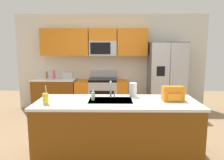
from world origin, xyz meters
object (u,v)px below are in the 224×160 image
object	(u,v)px
backpack	(173,93)
pepper_mill	(47,75)
paper_towel_roll	(133,90)
bottle_pink	(54,74)
sink_faucet	(111,88)
drink_cup_yellow	(46,99)
range_oven	(102,95)
soap_dispenser	(93,96)
refrigerator	(166,78)
toaster	(68,75)

from	to	relation	value
backpack	pepper_mill	bearing A→B (deg)	139.44
paper_towel_roll	backpack	distance (m)	0.64
bottle_pink	paper_towel_roll	size ratio (longest dim) A/B	0.94
sink_faucet	drink_cup_yellow	bearing A→B (deg)	-156.25
range_oven	backpack	bearing A→B (deg)	-61.60
pepper_mill	drink_cup_yellow	distance (m)	2.68
soap_dispenser	refrigerator	bearing A→B (deg)	52.92
bottle_pink	range_oven	bearing A→B (deg)	1.99
pepper_mill	backpack	xyz separation A→B (m)	(2.70, -2.31, 0.02)
sink_faucet	drink_cup_yellow	size ratio (longest dim) A/B	0.98
range_oven	sink_faucet	xyz separation A→B (m)	(0.29, -2.15, 0.62)
pepper_mill	refrigerator	bearing A→B (deg)	-1.27
soap_dispenser	toaster	bearing A→B (deg)	111.66
refrigerator	backpack	bearing A→B (deg)	-101.00
bottle_pink	paper_towel_roll	world-z (taller)	paper_towel_roll
soap_dispenser	backpack	distance (m)	1.25
paper_towel_roll	bottle_pink	bearing A→B (deg)	132.92
sink_faucet	backpack	bearing A→B (deg)	-9.83
sink_faucet	paper_towel_roll	size ratio (longest dim) A/B	1.17
toaster	pepper_mill	bearing A→B (deg)	174.94
pepper_mill	soap_dispenser	bearing A→B (deg)	-57.61
range_oven	drink_cup_yellow	distance (m)	2.70
pepper_mill	sink_faucet	size ratio (longest dim) A/B	0.66
pepper_mill	drink_cup_yellow	size ratio (longest dim) A/B	0.65
bottle_pink	drink_cup_yellow	xyz separation A→B (m)	(0.59, -2.52, -0.03)
toaster	bottle_pink	distance (m)	0.36
range_oven	pepper_mill	distance (m)	1.55
drink_cup_yellow	toaster	bearing A→B (deg)	95.20
refrigerator	sink_faucet	world-z (taller)	refrigerator
paper_towel_roll	soap_dispenser	bearing A→B (deg)	-161.80
toaster	sink_faucet	distance (m)	2.40
toaster	paper_towel_roll	world-z (taller)	paper_towel_roll
bottle_pink	sink_faucet	world-z (taller)	sink_faucet
sink_faucet	soap_dispenser	distance (m)	0.33
refrigerator	drink_cup_yellow	world-z (taller)	refrigerator
toaster	pepper_mill	distance (m)	0.57
sink_faucet	soap_dispenser	bearing A→B (deg)	-151.96
backpack	bottle_pink	bearing A→B (deg)	137.72
range_oven	toaster	world-z (taller)	range_oven
range_oven	backpack	distance (m)	2.69
sink_faucet	backpack	size ratio (longest dim) A/B	0.88
refrigerator	bottle_pink	bearing A→B (deg)	179.44
pepper_mill	soap_dispenser	xyz separation A→B (m)	(1.46, -2.29, -0.03)
refrigerator	drink_cup_yellow	size ratio (longest dim) A/B	6.41
drink_cup_yellow	soap_dispenser	bearing A→B (deg)	21.84
toaster	backpack	world-z (taller)	backpack
refrigerator	toaster	xyz separation A→B (m)	(-2.57, 0.02, 0.07)
paper_towel_roll	toaster	bearing A→B (deg)	127.11
toaster	bottle_pink	bearing A→B (deg)	178.52
paper_towel_roll	pepper_mill	bearing A→B (deg)	135.26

